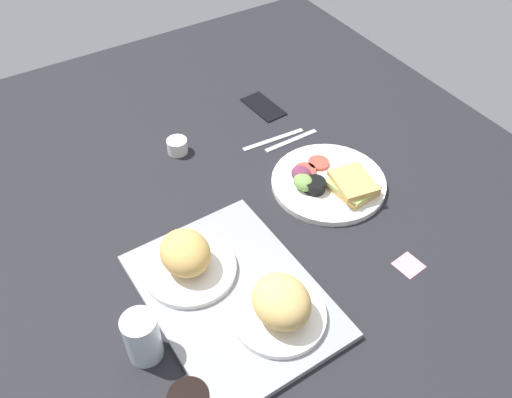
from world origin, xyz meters
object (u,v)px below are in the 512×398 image
at_px(drinking_glass, 142,337).
at_px(cell_phone, 263,106).
at_px(serving_tray, 233,295).
at_px(knife, 273,139).
at_px(plate_with_salad, 329,183).
at_px(fork, 291,140).
at_px(bread_plate_near, 281,305).
at_px(sticky_note, 409,265).
at_px(bread_plate_far, 187,258).
at_px(espresso_cup, 177,146).

xyz_separation_m(drinking_glass, cell_phone, (0.57, -0.63, -0.05)).
xyz_separation_m(serving_tray, knife, (0.40, -0.36, -0.01)).
xyz_separation_m(plate_with_salad, fork, (0.21, -0.02, -0.01)).
relative_size(fork, knife, 0.89).
distance_m(bread_plate_near, drinking_glass, 0.27).
distance_m(bread_plate_near, sticky_note, 0.33).
distance_m(serving_tray, bread_plate_near, 0.13).
xyz_separation_m(bread_plate_far, espresso_cup, (0.39, -0.16, -0.03)).
height_order(serving_tray, cell_phone, serving_tray).
height_order(serving_tray, espresso_cup, espresso_cup).
distance_m(serving_tray, drinking_glass, 0.22).
bearing_deg(sticky_note, fork, -2.80).
relative_size(bread_plate_near, knife, 1.01).
relative_size(serving_tray, drinking_glass, 3.99).
bearing_deg(plate_with_salad, fork, -6.65).
distance_m(plate_with_salad, fork, 0.21).
bearing_deg(plate_with_salad, serving_tray, 113.45).
relative_size(fork, cell_phone, 1.18).
relative_size(plate_with_salad, sticky_note, 5.24).
bearing_deg(espresso_cup, plate_with_salad, -141.17).
distance_m(espresso_cup, sticky_note, 0.68).
relative_size(drinking_glass, sticky_note, 2.01).
bearing_deg(fork, serving_tray, 41.93).
height_order(espresso_cup, knife, espresso_cup).
bearing_deg(espresso_cup, drinking_glass, 148.30).
bearing_deg(serving_tray, bread_plate_near, -153.37).
bearing_deg(fork, plate_with_salad, 82.62).
height_order(serving_tray, bread_plate_near, bread_plate_near).
relative_size(bread_plate_near, espresso_cup, 3.43).
height_order(serving_tray, drinking_glass, drinking_glass).
bearing_deg(plate_with_salad, knife, 3.85).
bearing_deg(serving_tray, cell_phone, -37.57).
bearing_deg(bread_plate_near, cell_phone, -29.67).
bearing_deg(cell_phone, knife, 153.72).
relative_size(plate_with_salad, drinking_glass, 2.60).
relative_size(serving_tray, cell_phone, 3.13).
bearing_deg(knife, plate_with_salad, 97.46).
height_order(drinking_glass, cell_phone, drinking_glass).
height_order(bread_plate_near, espresso_cup, bread_plate_near).
relative_size(espresso_cup, sticky_note, 1.00).
relative_size(bread_plate_near, cell_phone, 1.33).
bearing_deg(plate_with_salad, bread_plate_near, 129.14).
bearing_deg(espresso_cup, cell_phone, -80.51).
xyz_separation_m(bread_plate_near, cell_phone, (0.65, -0.37, -0.06)).
height_order(bread_plate_near, sticky_note, bread_plate_near).
bearing_deg(knife, cell_phone, -108.27).
relative_size(bread_plate_near, fork, 1.13).
distance_m(bread_plate_far, cell_phone, 0.65).
height_order(drinking_glass, sticky_note, drinking_glass).
distance_m(bread_plate_far, fork, 0.53).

